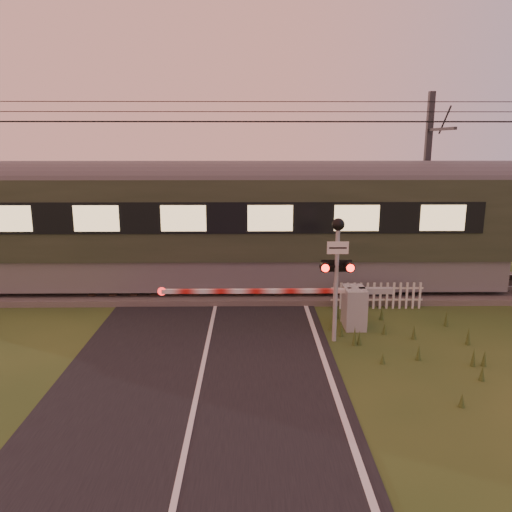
{
  "coord_description": "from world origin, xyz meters",
  "views": [
    {
      "loc": [
        1.06,
        -9.59,
        4.89
      ],
      "look_at": [
        1.22,
        3.2,
        1.95
      ],
      "focal_mm": 35.0,
      "sensor_mm": 36.0,
      "label": 1
    }
  ],
  "objects_px": {
    "boom_gate": "(345,305)",
    "catenary_mast": "(426,182)",
    "picket_fence": "(377,296)",
    "crossing_signal": "(337,258)"
  },
  "relations": [
    {
      "from": "crossing_signal",
      "to": "picket_fence",
      "type": "bearing_deg",
      "value": 55.65
    },
    {
      "from": "boom_gate",
      "to": "catenary_mast",
      "type": "relative_size",
      "value": 0.94
    },
    {
      "from": "boom_gate",
      "to": "catenary_mast",
      "type": "height_order",
      "value": "catenary_mast"
    },
    {
      "from": "picket_fence",
      "to": "boom_gate",
      "type": "bearing_deg",
      "value": -130.07
    },
    {
      "from": "crossing_signal",
      "to": "picket_fence",
      "type": "height_order",
      "value": "crossing_signal"
    },
    {
      "from": "boom_gate",
      "to": "picket_fence",
      "type": "bearing_deg",
      "value": 49.93
    },
    {
      "from": "crossing_signal",
      "to": "catenary_mast",
      "type": "xyz_separation_m",
      "value": [
        4.35,
        6.58,
        1.31
      ]
    },
    {
      "from": "boom_gate",
      "to": "catenary_mast",
      "type": "xyz_separation_m",
      "value": [
        3.92,
        5.61,
        2.84
      ]
    },
    {
      "from": "boom_gate",
      "to": "picket_fence",
      "type": "relative_size",
      "value": 2.26
    },
    {
      "from": "catenary_mast",
      "to": "picket_fence",
      "type": "bearing_deg",
      "value": -122.92
    }
  ]
}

